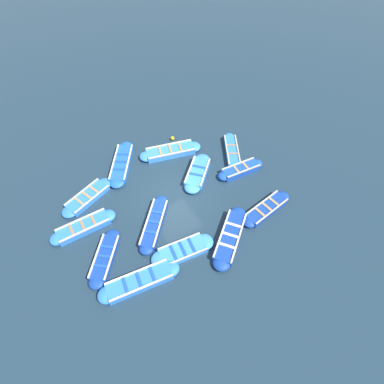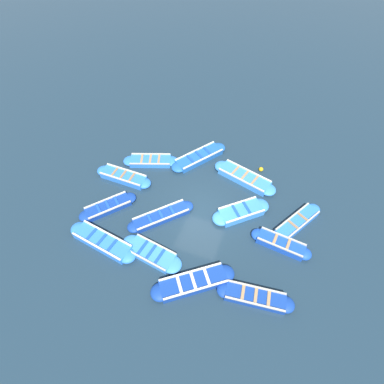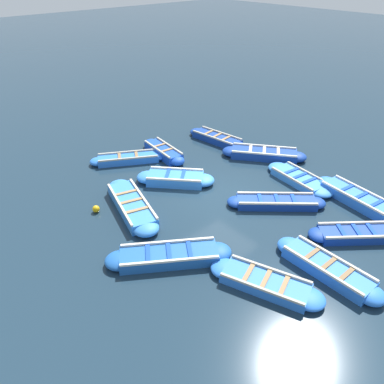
# 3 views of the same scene
# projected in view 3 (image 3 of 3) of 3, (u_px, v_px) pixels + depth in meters

# --- Properties ---
(ground_plane) EXTENTS (120.00, 120.00, 0.00)m
(ground_plane) POSITION_uv_depth(u_px,v_px,m) (221.00, 196.00, 14.91)
(ground_plane) COLOR #1C303F
(boat_stern_in) EXTENTS (1.43, 3.42, 0.35)m
(boat_stern_in) POSITION_uv_depth(u_px,v_px,m) (299.00, 179.00, 15.78)
(boat_stern_in) COLOR #3884E0
(boat_stern_in) RESTS_ON ground
(boat_near_quay) EXTENTS (2.91, 3.08, 0.45)m
(boat_near_quay) POSITION_uv_depth(u_px,v_px,m) (175.00, 179.00, 15.70)
(boat_near_quay) COLOR #3884E0
(boat_near_quay) RESTS_ON ground
(boat_far_corner) EXTENTS (2.99, 2.66, 0.37)m
(boat_far_corner) POSITION_uv_depth(u_px,v_px,m) (356.00, 234.00, 12.63)
(boat_far_corner) COLOR navy
(boat_far_corner) RESTS_ON ground
(boat_alongside) EXTENTS (1.04, 3.10, 0.47)m
(boat_alongside) POSITION_uv_depth(u_px,v_px,m) (163.00, 152.00, 17.86)
(boat_alongside) COLOR #1947B7
(boat_alongside) RESTS_ON ground
(boat_tucked) EXTENTS (1.99, 4.12, 0.45)m
(boat_tucked) POSITION_uv_depth(u_px,v_px,m) (132.00, 205.00, 14.00)
(boat_tucked) COLOR #3884E0
(boat_tucked) RESTS_ON ground
(boat_outer_left) EXTENTS (3.10, 3.68, 0.45)m
(boat_outer_left) POSITION_uv_depth(u_px,v_px,m) (264.00, 154.00, 17.67)
(boat_outer_left) COLOR navy
(boat_outer_left) RESTS_ON ground
(boat_centre) EXTENTS (3.38, 2.38, 0.38)m
(boat_centre) POSITION_uv_depth(u_px,v_px,m) (128.00, 159.00, 17.33)
(boat_centre) COLOR blue
(boat_centre) RESTS_ON ground
(boat_broadside) EXTENTS (3.78, 2.98, 0.41)m
(boat_broadside) POSITION_uv_depth(u_px,v_px,m) (169.00, 256.00, 11.66)
(boat_broadside) COLOR #1E59AD
(boat_broadside) RESTS_ON ground
(boat_mid_row) EXTENTS (2.00, 3.49, 0.36)m
(boat_mid_row) POSITION_uv_depth(u_px,v_px,m) (265.00, 283.00, 10.73)
(boat_mid_row) COLOR blue
(boat_mid_row) RESTS_ON ground
(boat_outer_right) EXTENTS (1.17, 3.50, 0.40)m
(boat_outer_right) POSITION_uv_depth(u_px,v_px,m) (217.00, 139.00, 19.23)
(boat_outer_right) COLOR navy
(boat_outer_right) RESTS_ON ground
(boat_inner_gap) EXTENTS (0.93, 3.56, 0.43)m
(boat_inner_gap) POSITION_uv_depth(u_px,v_px,m) (327.00, 268.00, 11.18)
(boat_inner_gap) COLOR blue
(boat_inner_gap) RESTS_ON ground
(boat_bow_out) EXTENTS (1.42, 4.03, 0.45)m
(boat_bow_out) POSITION_uv_depth(u_px,v_px,m) (360.00, 200.00, 14.32)
(boat_bow_out) COLOR blue
(boat_bow_out) RESTS_ON ground
(boat_drifting) EXTENTS (3.25, 3.09, 0.38)m
(boat_drifting) POSITION_uv_depth(u_px,v_px,m) (276.00, 202.00, 14.25)
(boat_drifting) COLOR navy
(boat_drifting) RESTS_ON ground
(buoy_orange_near) EXTENTS (0.27, 0.27, 0.27)m
(buoy_orange_near) POSITION_uv_depth(u_px,v_px,m) (96.00, 209.00, 13.91)
(buoy_orange_near) COLOR #EAB214
(buoy_orange_near) RESTS_ON ground
(buoy_yellow_far) EXTENTS (0.35, 0.35, 0.35)m
(buoy_yellow_far) POSITION_uv_depth(u_px,v_px,m) (203.00, 181.00, 15.59)
(buoy_yellow_far) COLOR #EAB214
(buoy_yellow_far) RESTS_ON ground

